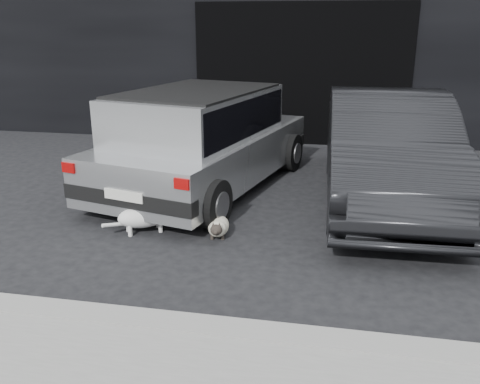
% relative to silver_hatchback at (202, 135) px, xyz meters
% --- Properties ---
extents(ground, '(80.00, 80.00, 0.00)m').
position_rel_silver_hatchback_xyz_m(ground, '(0.10, -0.89, -0.76)').
color(ground, black).
rests_on(ground, ground).
extents(building_facade, '(34.00, 4.00, 5.00)m').
position_rel_silver_hatchback_xyz_m(building_facade, '(1.10, 5.11, 1.74)').
color(building_facade, black).
rests_on(building_facade, ground).
extents(garage_opening, '(4.00, 0.10, 2.60)m').
position_rel_silver_hatchback_xyz_m(garage_opening, '(1.10, 3.10, 0.54)').
color(garage_opening, black).
rests_on(garage_opening, ground).
extents(curb, '(18.00, 0.25, 0.12)m').
position_rel_silver_hatchback_xyz_m(curb, '(1.10, -3.49, -0.70)').
color(curb, gray).
rests_on(curb, ground).
extents(silver_hatchback, '(2.56, 4.07, 1.39)m').
position_rel_silver_hatchback_xyz_m(silver_hatchback, '(0.00, 0.00, 0.00)').
color(silver_hatchback, '#B1B4B6').
rests_on(silver_hatchback, ground).
extents(second_car, '(1.61, 4.29, 1.40)m').
position_rel_silver_hatchback_xyz_m(second_car, '(2.46, -0.07, -0.06)').
color(second_car, black).
rests_on(second_car, ground).
extents(cat_siamese, '(0.28, 0.68, 0.24)m').
position_rel_silver_hatchback_xyz_m(cat_siamese, '(0.60, -1.62, -0.65)').
color(cat_siamese, beige).
rests_on(cat_siamese, ground).
extents(cat_white, '(0.74, 0.56, 0.40)m').
position_rel_silver_hatchback_xyz_m(cat_white, '(-0.21, -1.63, -0.57)').
color(cat_white, silver).
rests_on(cat_white, ground).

